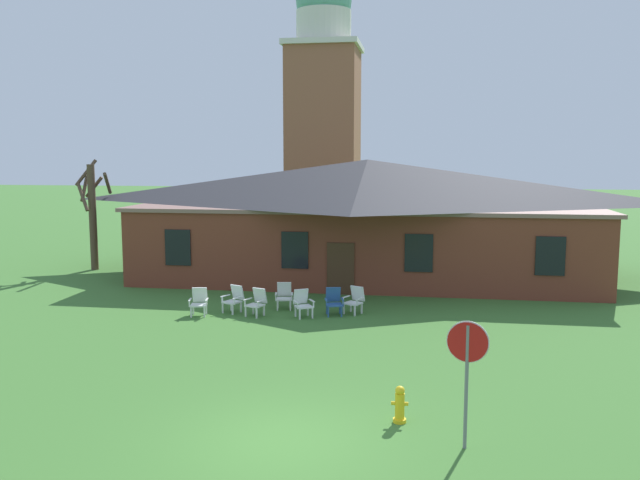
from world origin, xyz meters
TOP-DOWN VIEW (x-y plane):
  - ground_plane at (0.00, 0.00)m, footprint 200.00×200.00m
  - brick_building at (-0.00, 18.82)m, footprint 20.57×10.40m
  - dome_tower at (-4.48, 34.56)m, footprint 5.18×5.18m
  - stop_sign at (3.51, 0.28)m, footprint 0.79×0.21m
  - lawn_chair_by_porch at (-5.07, 9.63)m, footprint 0.71×0.75m
  - lawn_chair_near_door at (-3.99, 10.26)m, footprint 0.80×0.84m
  - lawn_chair_left_end at (-3.05, 9.87)m, footprint 0.78×0.83m
  - lawn_chair_middle at (-2.33, 11.04)m, footprint 0.71×0.75m
  - lawn_chair_right_end at (-1.44, 9.94)m, footprint 0.83×0.86m
  - lawn_chair_far_side at (-0.42, 10.40)m, footprint 0.74×0.79m
  - lawn_chair_under_eave at (0.29, 10.74)m, footprint 0.82×0.85m
  - bare_tree_beside_building at (-13.24, 17.70)m, footprint 1.87×1.76m
  - fire_hydrant at (2.23, 1.33)m, footprint 0.36×0.28m

SIDE VIEW (x-z plane):
  - ground_plane at x=0.00m, z-range 0.00..0.00m
  - fire_hydrant at x=2.23m, z-range -0.02..0.77m
  - lawn_chair_by_porch at x=-5.07m, z-range 0.02..0.98m
  - lawn_chair_near_door at x=-3.99m, z-range 0.02..0.98m
  - lawn_chair_left_end at x=-3.05m, z-range 0.02..0.98m
  - lawn_chair_middle at x=-2.33m, z-range 0.02..0.98m
  - lawn_chair_right_end at x=-1.44m, z-range 0.02..0.98m
  - lawn_chair_far_side at x=-0.42m, z-range 0.02..0.98m
  - lawn_chair_under_eave at x=0.29m, z-range 0.02..0.98m
  - stop_sign at x=3.51m, z-range 0.53..3.03m
  - brick_building at x=0.00m, z-range 0.05..5.41m
  - bare_tree_beside_building at x=-13.24m, z-range 0.23..5.59m
  - dome_tower at x=-4.48m, z-range -0.82..18.13m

